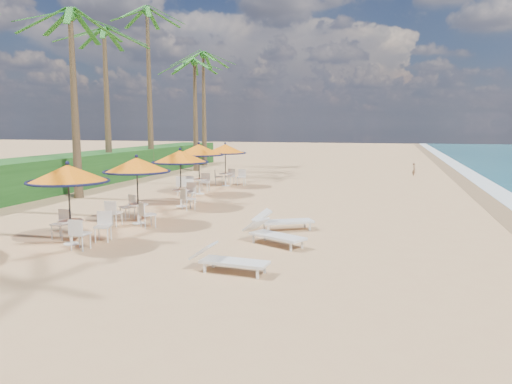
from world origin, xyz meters
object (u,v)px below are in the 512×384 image
station_2 (181,162)px  lounger_far (281,220)px  station_0 (70,184)px  station_3 (198,156)px  station_4 (226,154)px  lounger_near (227,259)px  lounger_mid (272,233)px  station_1 (136,173)px

station_2 → lounger_far: station_2 is taller
station_0 → station_2: station_2 is taller
station_2 → lounger_far: size_ratio=1.21×
station_3 → station_4: station_3 is taller
lounger_near → lounger_far: (0.26, 4.98, 0.02)m
station_0 → lounger_mid: 6.09m
station_3 → lounger_far: station_3 is taller
station_2 → lounger_far: 6.47m
station_0 → station_1: 3.25m
station_4 → station_3: bearing=-94.7°
station_3 → lounger_mid: bearing=-57.2°
station_3 → lounger_mid: (6.04, -9.39, -1.59)m
station_1 → lounger_mid: station_1 is taller
station_0 → station_4: (-0.02, 14.47, 0.01)m
station_4 → lounger_mid: bearing=-66.1°
lounger_mid → station_4: bearing=142.0°
station_3 → lounger_near: station_3 is taller
station_1 → station_3: (-0.68, 7.64, 0.12)m
station_1 → lounger_far: 5.41m
station_1 → station_2: 3.85m
station_1 → lounger_near: 7.00m
lounger_far → lounger_near: bearing=-121.4°
station_3 → lounger_mid: size_ratio=1.26×
station_4 → lounger_far: size_ratio=1.19×
lounger_near → lounger_far: size_ratio=0.94×
lounger_mid → lounger_far: 2.01m
station_2 → lounger_mid: (5.29, -5.60, -1.59)m
station_0 → station_3: 10.87m
station_1 → station_2: size_ratio=0.98×
station_0 → station_3: bearing=91.7°
station_2 → lounger_near: size_ratio=1.29×
station_4 → lounger_mid: size_ratio=1.19×
station_1 → lounger_far: bearing=2.7°
station_0 → station_4: 14.47m
station_1 → station_2: bearing=89.0°
station_0 → station_3: (-0.32, 10.87, 0.12)m
lounger_near → lounger_far: 4.98m
station_2 → station_3: bearing=101.2°
station_3 → lounger_near: bearing=-65.5°
lounger_near → station_2: bearing=125.1°
station_4 → lounger_far: 12.42m
station_0 → lounger_far: (5.56, 3.48, -1.47)m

